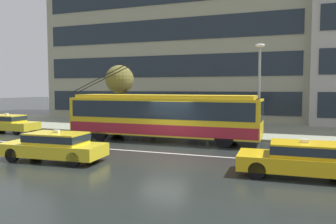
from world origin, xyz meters
TOP-DOWN VIEW (x-y plane):
  - ground_plane at (0.00, 0.00)m, footprint 160.00×160.00m
  - sidewalk_slab at (0.00, 9.05)m, footprint 80.00×10.00m
  - crosswalk_stripe_edge_near at (6.20, 1.03)m, footprint 0.44×4.40m
  - crosswalk_stripe_inner_a at (7.10, 1.03)m, footprint 0.44×4.40m
  - crosswalk_stripe_center at (8.00, 1.03)m, footprint 0.44×4.40m
  - lane_centre_line at (0.00, -1.20)m, footprint 72.00×0.14m
  - trolleybus at (-0.98, 2.45)m, footprint 12.62×2.60m
  - taxi_oncoming_near at (-3.55, -4.49)m, footprint 4.76×2.00m
  - taxi_queued_behind_bus at (-13.05, 2.17)m, footprint 4.45×1.74m
  - taxi_oncoming_far at (6.73, -3.62)m, footprint 4.43×1.95m
  - bus_shelter at (-2.41, 5.65)m, footprint 4.16×1.79m
  - pedestrian_at_shelter at (0.41, 5.38)m, footprint 1.28×1.28m
  - pedestrian_approaching_curb at (-2.63, 4.81)m, footprint 0.37×0.37m
  - pedestrian_walking_past at (-4.00, 6.12)m, footprint 1.61×1.61m
  - pedestrian_waiting_by_pole at (1.21, 4.66)m, footprint 1.08×1.08m
  - street_lamp at (4.52, 5.05)m, footprint 0.60×0.32m
  - street_tree_bare at (-5.88, 6.04)m, footprint 2.17×2.31m
  - office_tower_corner_left at (-5.22, 20.38)m, footprint 27.13×14.27m

SIDE VIEW (x-z plane):
  - ground_plane at x=0.00m, z-range 0.00..0.00m
  - lane_centre_line at x=0.00m, z-range 0.00..0.01m
  - crosswalk_stripe_edge_near at x=6.20m, z-range 0.00..0.01m
  - crosswalk_stripe_inner_a at x=7.10m, z-range 0.00..0.01m
  - crosswalk_stripe_center at x=8.00m, z-range 0.00..0.01m
  - sidewalk_slab at x=0.00m, z-range 0.00..0.14m
  - taxi_queued_behind_bus at x=-13.05m, z-range 0.01..1.40m
  - taxi_oncoming_far at x=6.73m, z-range 0.01..1.40m
  - taxi_oncoming_near at x=-3.55m, z-range 0.01..1.40m
  - pedestrian_approaching_curb at x=-2.63m, z-range 0.29..1.97m
  - trolleybus at x=-0.98m, z-range -0.79..3.92m
  - pedestrian_waiting_by_pole at x=1.21m, z-range 0.72..2.73m
  - pedestrian_at_shelter at x=0.41m, z-range 0.79..2.81m
  - pedestrian_walking_past at x=-4.00m, z-range 0.81..2.88m
  - bus_shelter at x=-2.41m, z-range 0.81..3.43m
  - street_lamp at x=4.52m, z-range 0.73..6.60m
  - street_tree_bare at x=-5.88m, z-range 1.42..6.26m
  - office_tower_corner_left at x=-5.22m, z-range 0.01..24.56m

